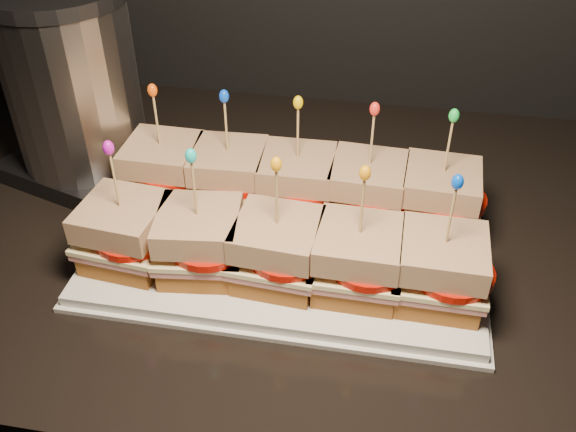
# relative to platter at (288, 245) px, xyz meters

# --- Properties ---
(granite_slab) EXTENTS (2.64, 0.71, 0.03)m
(granite_slab) POSITION_rel_platter_xyz_m (0.34, 0.06, -0.03)
(granite_slab) COLOR black
(granite_slab) RESTS_ON cabinet
(platter) EXTENTS (0.46, 0.29, 0.02)m
(platter) POSITION_rel_platter_xyz_m (0.00, 0.00, 0.00)
(platter) COLOR silver
(platter) RESTS_ON granite_slab
(platter_rim) EXTENTS (0.48, 0.30, 0.01)m
(platter_rim) POSITION_rel_platter_xyz_m (0.00, 0.00, -0.01)
(platter_rim) COLOR silver
(platter_rim) RESTS_ON granite_slab
(sandwich_0_bread_bot) EXTENTS (0.09, 0.09, 0.02)m
(sandwich_0_bread_bot) POSITION_rel_platter_xyz_m (-0.18, 0.07, 0.02)
(sandwich_0_bread_bot) COLOR brown
(sandwich_0_bread_bot) RESTS_ON platter
(sandwich_0_ham) EXTENTS (0.10, 0.10, 0.01)m
(sandwich_0_ham) POSITION_rel_platter_xyz_m (-0.18, 0.07, 0.04)
(sandwich_0_ham) COLOR #CA6C70
(sandwich_0_ham) RESTS_ON sandwich_0_bread_bot
(sandwich_0_cheese) EXTENTS (0.10, 0.10, 0.01)m
(sandwich_0_cheese) POSITION_rel_platter_xyz_m (-0.18, 0.07, 0.04)
(sandwich_0_cheese) COLOR #F6EAA3
(sandwich_0_cheese) RESTS_ON sandwich_0_ham
(sandwich_0_tomato) EXTENTS (0.09, 0.09, 0.01)m
(sandwich_0_tomato) POSITION_rel_platter_xyz_m (-0.17, 0.06, 0.05)
(sandwich_0_tomato) COLOR red
(sandwich_0_tomato) RESTS_ON sandwich_0_cheese
(sandwich_0_bread_top) EXTENTS (0.09, 0.09, 0.03)m
(sandwich_0_bread_top) POSITION_rel_platter_xyz_m (-0.18, 0.07, 0.07)
(sandwich_0_bread_top) COLOR brown
(sandwich_0_bread_top) RESTS_ON sandwich_0_tomato
(sandwich_0_pick) EXTENTS (0.00, 0.00, 0.09)m
(sandwich_0_pick) POSITION_rel_platter_xyz_m (-0.18, 0.07, 0.12)
(sandwich_0_pick) COLOR tan
(sandwich_0_pick) RESTS_ON sandwich_0_bread_top
(sandwich_0_frill) EXTENTS (0.01, 0.01, 0.02)m
(sandwich_0_frill) POSITION_rel_platter_xyz_m (-0.18, 0.07, 0.16)
(sandwich_0_frill) COLOR #EC4D0A
(sandwich_0_frill) RESTS_ON sandwich_0_pick
(sandwich_1_bread_bot) EXTENTS (0.09, 0.09, 0.02)m
(sandwich_1_bread_bot) POSITION_rel_platter_xyz_m (-0.09, 0.07, 0.02)
(sandwich_1_bread_bot) COLOR brown
(sandwich_1_bread_bot) RESTS_ON platter
(sandwich_1_ham) EXTENTS (0.10, 0.10, 0.01)m
(sandwich_1_ham) POSITION_rel_platter_xyz_m (-0.09, 0.07, 0.04)
(sandwich_1_ham) COLOR #CA6C70
(sandwich_1_ham) RESTS_ON sandwich_1_bread_bot
(sandwich_1_cheese) EXTENTS (0.10, 0.10, 0.01)m
(sandwich_1_cheese) POSITION_rel_platter_xyz_m (-0.09, 0.07, 0.04)
(sandwich_1_cheese) COLOR #F6EAA3
(sandwich_1_cheese) RESTS_ON sandwich_1_ham
(sandwich_1_tomato) EXTENTS (0.09, 0.09, 0.01)m
(sandwich_1_tomato) POSITION_rel_platter_xyz_m (-0.08, 0.06, 0.05)
(sandwich_1_tomato) COLOR red
(sandwich_1_tomato) RESTS_ON sandwich_1_cheese
(sandwich_1_bread_top) EXTENTS (0.09, 0.09, 0.03)m
(sandwich_1_bread_top) POSITION_rel_platter_xyz_m (-0.09, 0.07, 0.07)
(sandwich_1_bread_top) COLOR brown
(sandwich_1_bread_top) RESTS_ON sandwich_1_tomato
(sandwich_1_pick) EXTENTS (0.00, 0.00, 0.09)m
(sandwich_1_pick) POSITION_rel_platter_xyz_m (-0.09, 0.07, 0.12)
(sandwich_1_pick) COLOR tan
(sandwich_1_pick) RESTS_ON sandwich_1_bread_top
(sandwich_1_frill) EXTENTS (0.01, 0.01, 0.02)m
(sandwich_1_frill) POSITION_rel_platter_xyz_m (-0.09, 0.07, 0.16)
(sandwich_1_frill) COLOR blue
(sandwich_1_frill) RESTS_ON sandwich_1_pick
(sandwich_2_bread_bot) EXTENTS (0.09, 0.09, 0.02)m
(sandwich_2_bread_bot) POSITION_rel_platter_xyz_m (0.00, 0.07, 0.02)
(sandwich_2_bread_bot) COLOR brown
(sandwich_2_bread_bot) RESTS_ON platter
(sandwich_2_ham) EXTENTS (0.10, 0.10, 0.01)m
(sandwich_2_ham) POSITION_rel_platter_xyz_m (0.00, 0.07, 0.04)
(sandwich_2_ham) COLOR #CA6C70
(sandwich_2_ham) RESTS_ON sandwich_2_bread_bot
(sandwich_2_cheese) EXTENTS (0.10, 0.10, 0.01)m
(sandwich_2_cheese) POSITION_rel_platter_xyz_m (0.00, 0.07, 0.04)
(sandwich_2_cheese) COLOR #F6EAA3
(sandwich_2_cheese) RESTS_ON sandwich_2_ham
(sandwich_2_tomato) EXTENTS (0.09, 0.09, 0.01)m
(sandwich_2_tomato) POSITION_rel_platter_xyz_m (0.01, 0.06, 0.05)
(sandwich_2_tomato) COLOR red
(sandwich_2_tomato) RESTS_ON sandwich_2_cheese
(sandwich_2_bread_top) EXTENTS (0.09, 0.09, 0.03)m
(sandwich_2_bread_top) POSITION_rel_platter_xyz_m (0.00, 0.07, 0.07)
(sandwich_2_bread_top) COLOR brown
(sandwich_2_bread_top) RESTS_ON sandwich_2_tomato
(sandwich_2_pick) EXTENTS (0.00, 0.00, 0.09)m
(sandwich_2_pick) POSITION_rel_platter_xyz_m (0.00, 0.07, 0.12)
(sandwich_2_pick) COLOR tan
(sandwich_2_pick) RESTS_ON sandwich_2_bread_top
(sandwich_2_frill) EXTENTS (0.01, 0.01, 0.02)m
(sandwich_2_frill) POSITION_rel_platter_xyz_m (0.00, 0.07, 0.16)
(sandwich_2_frill) COLOR #E8B802
(sandwich_2_frill) RESTS_ON sandwich_2_pick
(sandwich_3_bread_bot) EXTENTS (0.09, 0.09, 0.02)m
(sandwich_3_bread_bot) POSITION_rel_platter_xyz_m (0.09, 0.07, 0.02)
(sandwich_3_bread_bot) COLOR brown
(sandwich_3_bread_bot) RESTS_ON platter
(sandwich_3_ham) EXTENTS (0.10, 0.10, 0.01)m
(sandwich_3_ham) POSITION_rel_platter_xyz_m (0.09, 0.07, 0.04)
(sandwich_3_ham) COLOR #CA6C70
(sandwich_3_ham) RESTS_ON sandwich_3_bread_bot
(sandwich_3_cheese) EXTENTS (0.10, 0.10, 0.01)m
(sandwich_3_cheese) POSITION_rel_platter_xyz_m (0.09, 0.07, 0.04)
(sandwich_3_cheese) COLOR #F6EAA3
(sandwich_3_cheese) RESTS_ON sandwich_3_ham
(sandwich_3_tomato) EXTENTS (0.09, 0.09, 0.01)m
(sandwich_3_tomato) POSITION_rel_platter_xyz_m (0.10, 0.06, 0.05)
(sandwich_3_tomato) COLOR red
(sandwich_3_tomato) RESTS_ON sandwich_3_cheese
(sandwich_3_bread_top) EXTENTS (0.09, 0.09, 0.03)m
(sandwich_3_bread_top) POSITION_rel_platter_xyz_m (0.09, 0.07, 0.07)
(sandwich_3_bread_top) COLOR brown
(sandwich_3_bread_top) RESTS_ON sandwich_3_tomato
(sandwich_3_pick) EXTENTS (0.00, 0.00, 0.09)m
(sandwich_3_pick) POSITION_rel_platter_xyz_m (0.09, 0.07, 0.12)
(sandwich_3_pick) COLOR tan
(sandwich_3_pick) RESTS_ON sandwich_3_bread_top
(sandwich_3_frill) EXTENTS (0.01, 0.01, 0.02)m
(sandwich_3_frill) POSITION_rel_platter_xyz_m (0.09, 0.07, 0.16)
(sandwich_3_frill) COLOR red
(sandwich_3_frill) RESTS_ON sandwich_3_pick
(sandwich_4_bread_bot) EXTENTS (0.09, 0.09, 0.02)m
(sandwich_4_bread_bot) POSITION_rel_platter_xyz_m (0.18, 0.07, 0.02)
(sandwich_4_bread_bot) COLOR brown
(sandwich_4_bread_bot) RESTS_ON platter
(sandwich_4_ham) EXTENTS (0.10, 0.10, 0.01)m
(sandwich_4_ham) POSITION_rel_platter_xyz_m (0.18, 0.07, 0.04)
(sandwich_4_ham) COLOR #CA6C70
(sandwich_4_ham) RESTS_ON sandwich_4_bread_bot
(sandwich_4_cheese) EXTENTS (0.10, 0.10, 0.01)m
(sandwich_4_cheese) POSITION_rel_platter_xyz_m (0.18, 0.07, 0.04)
(sandwich_4_cheese) COLOR #F6EAA3
(sandwich_4_cheese) RESTS_ON sandwich_4_ham
(sandwich_4_tomato) EXTENTS (0.09, 0.09, 0.01)m
(sandwich_4_tomato) POSITION_rel_platter_xyz_m (0.19, 0.06, 0.05)
(sandwich_4_tomato) COLOR red
(sandwich_4_tomato) RESTS_ON sandwich_4_cheese
(sandwich_4_bread_top) EXTENTS (0.09, 0.09, 0.03)m
(sandwich_4_bread_top) POSITION_rel_platter_xyz_m (0.18, 0.07, 0.07)
(sandwich_4_bread_top) COLOR brown
(sandwich_4_bread_top) RESTS_ON sandwich_4_tomato
(sandwich_4_pick) EXTENTS (0.00, 0.00, 0.09)m
(sandwich_4_pick) POSITION_rel_platter_xyz_m (0.18, 0.07, 0.12)
(sandwich_4_pick) COLOR tan
(sandwich_4_pick) RESTS_ON sandwich_4_bread_top
(sandwich_4_frill) EXTENTS (0.01, 0.01, 0.02)m
(sandwich_4_frill) POSITION_rel_platter_xyz_m (0.18, 0.07, 0.16)
(sandwich_4_frill) COLOR green
(sandwich_4_frill) RESTS_ON sandwich_4_pick
(sandwich_5_bread_bot) EXTENTS (0.10, 0.10, 0.02)m
(sandwich_5_bread_bot) POSITION_rel_platter_xyz_m (-0.18, -0.07, 0.02)
(sandwich_5_bread_bot) COLOR brown
(sandwich_5_bread_bot) RESTS_ON platter
(sandwich_5_ham) EXTENTS (0.11, 0.10, 0.01)m
(sandwich_5_ham) POSITION_rel_platter_xyz_m (-0.18, -0.07, 0.04)
(sandwich_5_ham) COLOR #CA6C70
(sandwich_5_ham) RESTS_ON sandwich_5_bread_bot
(sandwich_5_cheese) EXTENTS (0.11, 0.10, 0.01)m
(sandwich_5_cheese) POSITION_rel_platter_xyz_m (-0.18, -0.07, 0.04)
(sandwich_5_cheese) COLOR #F6EAA3
(sandwich_5_cheese) RESTS_ON sandwich_5_ham
(sandwich_5_tomato) EXTENTS (0.09, 0.09, 0.01)m
(sandwich_5_tomato) POSITION_rel_platter_xyz_m (-0.17, -0.07, 0.05)
(sandwich_5_tomato) COLOR red
(sandwich_5_tomato) RESTS_ON sandwich_5_cheese
(sandwich_5_bread_top) EXTENTS (0.10, 0.10, 0.03)m
(sandwich_5_bread_top) POSITION_rel_platter_xyz_m (-0.18, -0.07, 0.07)
(sandwich_5_bread_top) COLOR brown
(sandwich_5_bread_top) RESTS_ON sandwich_5_tomato
(sandwich_5_pick) EXTENTS (0.00, 0.00, 0.09)m
(sandwich_5_pick) POSITION_rel_platter_xyz_m (-0.18, -0.07, 0.12)
(sandwich_5_pick) COLOR tan
(sandwich_5_pick) RESTS_ON sandwich_5_bread_top
(sandwich_5_frill) EXTENTS (0.01, 0.01, 0.02)m
(sandwich_5_frill) POSITION_rel_platter_xyz_m (-0.18, -0.07, 0.16)
(sandwich_5_frill) COLOR #C212B4
(sandwich_5_frill) RESTS_ON sandwich_5_pick
(sandwich_6_bread_bot) EXTENTS (0.10, 0.10, 0.02)m
(sandwich_6_bread_bot) POSITION_rel_platter_xyz_m (-0.09, -0.07, 0.02)
(sandwich_6_bread_bot) COLOR brown
(sandwich_6_bread_bot) RESTS_ON platter
(sandwich_6_ham) EXTENTS (0.11, 0.10, 0.01)m
(sandwich_6_ham) POSITION_rel_platter_xyz_m (-0.09, -0.07, 0.04)
(sandwich_6_ham) COLOR #CA6C70
(sandwich_6_ham) RESTS_ON sandwich_6_bread_bot
(sandwich_6_cheese) EXTENTS (0.11, 0.11, 0.01)m
(sandwich_6_cheese) POSITION_rel_platter_xyz_m (-0.09, -0.07, 0.04)
(sandwich_6_cheese) COLOR #F6EAA3
(sandwich_6_cheese) RESTS_ON sandwich_6_ham
(sandwich_6_tomato) EXTENTS (0.09, 0.09, 0.01)m
(sandwich_6_tomato) POSITION_rel_platter_xyz_m (-0.08, -0.07, 0.05)
(sandwich_6_tomato) COLOR red
(sandwich_6_tomato) RESTS_ON sandwich_6_cheese
(sandwich_6_bread_top) EXTENTS (0.10, 0.10, 0.03)m
(sandwich_6_bread_top) POSITION_rel_platter_xyz_m (-0.09, -0.07, 0.07)
(sandwich_6_bread_top) COLOR brown
(sandwich_6_bread_top) RESTS_ON sandwich_6_tomato
(sandwich_6_pick) EXTENTS (0.00, 0.00, 0.09)m
(sandwich_6_pick) POSITION_rel_platter_xyz_m (-0.09, -0.07, 0.12)
(sandwich_6_pick) COLOR tan
(sandwich_6_pick) RESTS_ON sandwich_6_bread_top
(sandwich_6_frill) EXTENTS (0.01, 0.01, 0.02)m
(sandwich_6_frill) POSITION_rel_platter_xyz_m (-0.09, -0.07, 0.16)
(sandwich_6_frill) COLOR #14C2B3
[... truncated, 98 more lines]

